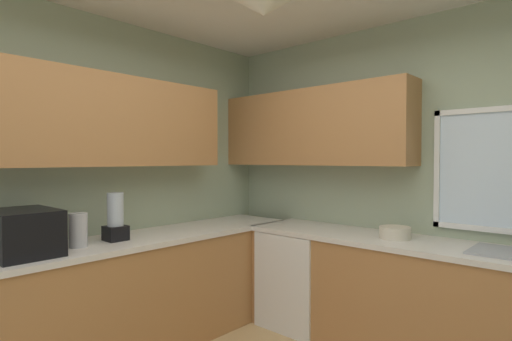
{
  "coord_description": "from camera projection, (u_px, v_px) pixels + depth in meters",
  "views": [
    {
      "loc": [
        1.22,
        -1.41,
        1.5
      ],
      "look_at": [
        -0.59,
        0.6,
        1.43
      ],
      "focal_mm": 28.05,
      "sensor_mm": 36.0,
      "label": 1
    }
  ],
  "objects": [
    {
      "name": "dishwasher",
      "position": [
        301.0,
        278.0,
        3.64
      ],
      "size": [
        0.6,
        0.6,
        0.85
      ],
      "primitive_type": "cube",
      "color": "white",
      "rests_on": "ground_plane"
    },
    {
      "name": "room_shell",
      "position": [
        272.0,
        114.0,
        2.46
      ],
      "size": [
        3.86,
        3.9,
        2.72
      ],
      "color": "#9EAD8E",
      "rests_on": "ground_plane"
    },
    {
      "name": "counter_run_back",
      "position": [
        427.0,
        304.0,
        2.92
      ],
      "size": [
        2.95,
        0.65,
        0.9
      ],
      "color": "#AD7542",
      "rests_on": "ground_plane"
    },
    {
      "name": "kettle",
      "position": [
        78.0,
        230.0,
        2.77
      ],
      "size": [
        0.12,
        0.12,
        0.24
      ],
      "primitive_type": "cylinder",
      "color": "#B7B7BC",
      "rests_on": "counter_run_left"
    },
    {
      "name": "microwave",
      "position": [
        23.0,
        233.0,
        2.53
      ],
      "size": [
        0.48,
        0.36,
        0.29
      ],
      "primitive_type": "cube",
      "color": "black",
      "rests_on": "counter_run_left"
    },
    {
      "name": "counter_run_left",
      "position": [
        104.0,
        303.0,
        2.94
      ],
      "size": [
        0.65,
        3.51,
        0.9
      ],
      "color": "#AD7542",
      "rests_on": "ground_plane"
    },
    {
      "name": "bowl",
      "position": [
        395.0,
        233.0,
        3.07
      ],
      "size": [
        0.24,
        0.24,
        0.09
      ],
      "primitive_type": "cylinder",
      "color": "beige",
      "rests_on": "counter_run_back"
    },
    {
      "name": "blender_appliance",
      "position": [
        115.0,
        219.0,
        2.99
      ],
      "size": [
        0.15,
        0.15,
        0.36
      ],
      "color": "black",
      "rests_on": "counter_run_left"
    }
  ]
}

